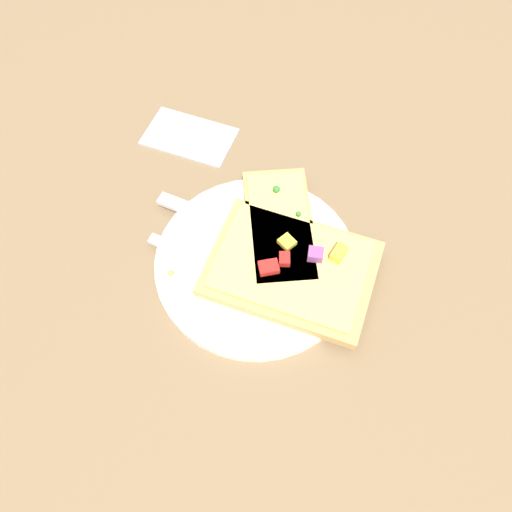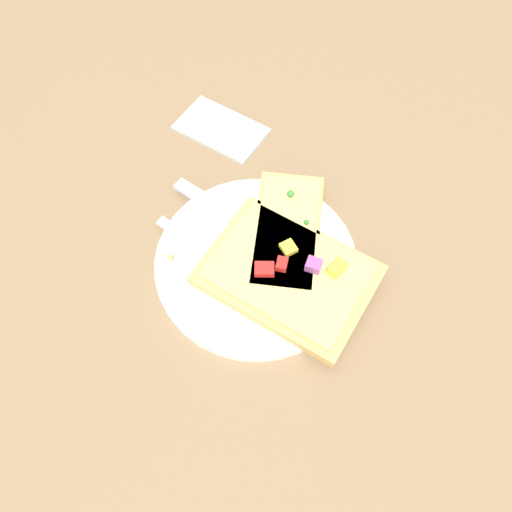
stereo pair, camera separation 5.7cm
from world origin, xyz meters
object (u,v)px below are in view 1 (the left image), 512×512
fork (240,272)px  napkin (189,136)px  plate (256,263)px  pizza_slice_main (292,267)px  knife (229,225)px  pizza_slice_corner (280,229)px

fork → napkin: fork is taller
plate → pizza_slice_main: bearing=1.0°
fork → napkin: (-0.15, 0.18, -0.01)m
knife → pizza_slice_main: bearing=-16.2°
plate → napkin: (-0.16, 0.15, -0.00)m
fork → knife: (-0.04, 0.06, 0.00)m
pizza_slice_corner → napkin: (-0.17, 0.11, -0.02)m
pizza_slice_corner → pizza_slice_main: bearing=8.5°
pizza_slice_main → pizza_slice_corner: (-0.03, 0.04, -0.00)m
fork → pizza_slice_corner: 0.07m
knife → pizza_slice_corner: (0.06, 0.01, 0.01)m
plate → pizza_slice_corner: pizza_slice_corner is taller
fork → napkin: size_ratio=1.75×
knife → pizza_slice_corner: 0.06m
plate → fork: (-0.01, -0.02, 0.01)m
fork → knife: knife is taller
plate → fork: bearing=-115.8°
knife → napkin: bearing=135.6°
pizza_slice_main → pizza_slice_corner: size_ratio=1.00×
plate → napkin: bearing=135.4°
knife → pizza_slice_corner: pizza_slice_corner is taller
pizza_slice_main → fork: bearing=-157.3°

